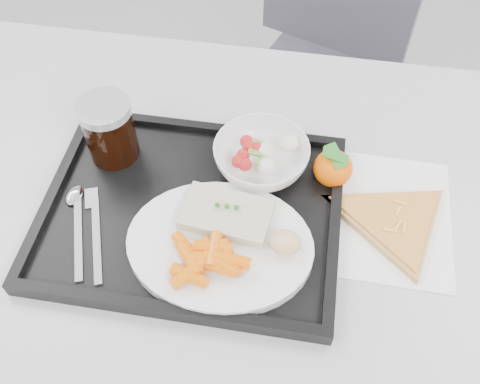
{
  "coord_description": "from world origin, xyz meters",
  "views": [
    {
      "loc": [
        0.08,
        -0.17,
        1.43
      ],
      "look_at": [
        0.0,
        0.32,
        0.77
      ],
      "focal_mm": 40.0,
      "sensor_mm": 36.0,
      "label": 1
    }
  ],
  "objects_px": {
    "dinner_plate": "(220,245)",
    "tangerine": "(333,168)",
    "table": "(237,234)",
    "tray": "(192,212)",
    "pizza_slice": "(393,222)",
    "chair": "(331,50)",
    "salad_bowl": "(261,157)",
    "cola_glass": "(109,129)"
  },
  "relations": [
    {
      "from": "tangerine",
      "to": "tray",
      "type": "bearing_deg",
      "value": -154.23
    },
    {
      "from": "dinner_plate",
      "to": "tangerine",
      "type": "xyz_separation_m",
      "value": [
        0.15,
        0.16,
        0.01
      ]
    },
    {
      "from": "pizza_slice",
      "to": "cola_glass",
      "type": "bearing_deg",
      "value": 172.25
    },
    {
      "from": "chair",
      "to": "dinner_plate",
      "type": "relative_size",
      "value": 3.44
    },
    {
      "from": "cola_glass",
      "to": "pizza_slice",
      "type": "bearing_deg",
      "value": -7.75
    },
    {
      "from": "tangerine",
      "to": "pizza_slice",
      "type": "bearing_deg",
      "value": -35.36
    },
    {
      "from": "table",
      "to": "chair",
      "type": "bearing_deg",
      "value": 79.09
    },
    {
      "from": "table",
      "to": "salad_bowl",
      "type": "bearing_deg",
      "value": 72.8
    },
    {
      "from": "salad_bowl",
      "to": "table",
      "type": "bearing_deg",
      "value": -107.2
    },
    {
      "from": "tray",
      "to": "salad_bowl",
      "type": "bearing_deg",
      "value": 47.84
    },
    {
      "from": "dinner_plate",
      "to": "salad_bowl",
      "type": "height_order",
      "value": "salad_bowl"
    },
    {
      "from": "tray",
      "to": "pizza_slice",
      "type": "distance_m",
      "value": 0.31
    },
    {
      "from": "salad_bowl",
      "to": "tray",
      "type": "bearing_deg",
      "value": -132.16
    },
    {
      "from": "dinner_plate",
      "to": "pizza_slice",
      "type": "distance_m",
      "value": 0.27
    },
    {
      "from": "table",
      "to": "pizza_slice",
      "type": "bearing_deg",
      "value": 2.63
    },
    {
      "from": "salad_bowl",
      "to": "cola_glass",
      "type": "relative_size",
      "value": 1.41
    },
    {
      "from": "table",
      "to": "tray",
      "type": "xyz_separation_m",
      "value": [
        -0.07,
        -0.02,
        0.08
      ]
    },
    {
      "from": "dinner_plate",
      "to": "cola_glass",
      "type": "bearing_deg",
      "value": 143.25
    },
    {
      "from": "salad_bowl",
      "to": "cola_glass",
      "type": "distance_m",
      "value": 0.24
    },
    {
      "from": "salad_bowl",
      "to": "pizza_slice",
      "type": "relative_size",
      "value": 0.54
    },
    {
      "from": "cola_glass",
      "to": "tangerine",
      "type": "height_order",
      "value": "cola_glass"
    },
    {
      "from": "salad_bowl",
      "to": "dinner_plate",
      "type": "bearing_deg",
      "value": -102.74
    },
    {
      "from": "cola_glass",
      "to": "tangerine",
      "type": "relative_size",
      "value": 1.53
    },
    {
      "from": "chair",
      "to": "pizza_slice",
      "type": "height_order",
      "value": "chair"
    },
    {
      "from": "chair",
      "to": "cola_glass",
      "type": "xyz_separation_m",
      "value": [
        -0.35,
        -0.62,
        0.28
      ]
    },
    {
      "from": "salad_bowl",
      "to": "chair",
      "type": "bearing_deg",
      "value": 79.96
    },
    {
      "from": "chair",
      "to": "salad_bowl",
      "type": "relative_size",
      "value": 6.11
    },
    {
      "from": "salad_bowl",
      "to": "pizza_slice",
      "type": "height_order",
      "value": "salad_bowl"
    },
    {
      "from": "table",
      "to": "chair",
      "type": "xyz_separation_m",
      "value": [
        0.13,
        0.69,
        -0.15
      ]
    },
    {
      "from": "pizza_slice",
      "to": "tray",
      "type": "bearing_deg",
      "value": -174.29
    },
    {
      "from": "table",
      "to": "chair",
      "type": "relative_size",
      "value": 1.29
    },
    {
      "from": "tangerine",
      "to": "dinner_plate",
      "type": "bearing_deg",
      "value": -133.26
    },
    {
      "from": "salad_bowl",
      "to": "cola_glass",
      "type": "xyz_separation_m",
      "value": [
        -0.24,
        -0.01,
        0.03
      ]
    },
    {
      "from": "dinner_plate",
      "to": "salad_bowl",
      "type": "distance_m",
      "value": 0.17
    },
    {
      "from": "tray",
      "to": "tangerine",
      "type": "height_order",
      "value": "tangerine"
    },
    {
      "from": "tray",
      "to": "dinner_plate",
      "type": "bearing_deg",
      "value": -47.44
    },
    {
      "from": "table",
      "to": "tray",
      "type": "bearing_deg",
      "value": -163.73
    },
    {
      "from": "tray",
      "to": "dinner_plate",
      "type": "distance_m",
      "value": 0.08
    },
    {
      "from": "pizza_slice",
      "to": "dinner_plate",
      "type": "bearing_deg",
      "value": -159.88
    },
    {
      "from": "chair",
      "to": "dinner_plate",
      "type": "distance_m",
      "value": 0.82
    },
    {
      "from": "tangerine",
      "to": "chair",
      "type": "bearing_deg",
      "value": 90.59
    },
    {
      "from": "dinner_plate",
      "to": "salad_bowl",
      "type": "bearing_deg",
      "value": 77.26
    }
  ]
}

